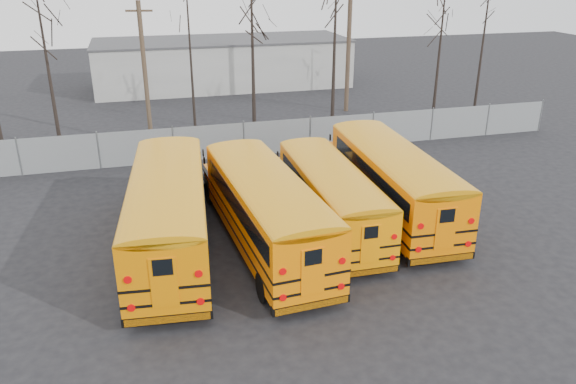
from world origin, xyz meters
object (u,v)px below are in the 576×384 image
object	(u,v)px
bus_b	(265,204)
utility_pole_right	(349,39)
bus_d	(391,175)
bus_c	(330,191)
utility_pole_left	(145,74)
bus_a	(168,206)

from	to	relation	value
bus_b	utility_pole_right	size ratio (longest dim) A/B	1.12
bus_b	bus_d	xyz separation A→B (m)	(6.05, 1.63, 0.01)
bus_d	bus_c	bearing A→B (deg)	-166.14
bus_b	utility_pole_left	xyz separation A→B (m)	(-3.74, 14.79, 2.50)
bus_a	bus_c	bearing A→B (deg)	8.89
bus_a	utility_pole_right	size ratio (longest dim) A/B	1.17
bus_b	utility_pole_right	distance (m)	22.75
bus_c	utility_pole_right	size ratio (longest dim) A/B	0.99
utility_pole_right	bus_a	bearing A→B (deg)	-126.31
bus_d	utility_pole_left	xyz separation A→B (m)	(-9.79, 13.17, 2.49)
bus_a	bus_d	size ratio (longest dim) A/B	1.05
bus_d	utility_pole_right	xyz separation A→B (m)	(4.80, 18.07, 3.43)
bus_a	utility_pole_left	distance (m)	14.37
bus_d	utility_pole_right	size ratio (longest dim) A/B	1.12
bus_b	bus_c	distance (m)	3.18
bus_b	utility_pole_right	bearing A→B (deg)	57.13
bus_b	bus_a	bearing A→B (deg)	166.04
utility_pole_left	utility_pole_right	bearing A→B (deg)	29.30
bus_b	bus_d	world-z (taller)	bus_d
bus_a	bus_c	size ratio (longest dim) A/B	1.18
bus_d	utility_pole_right	bearing A→B (deg)	77.58
bus_b	utility_pole_left	size ratio (longest dim) A/B	1.36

